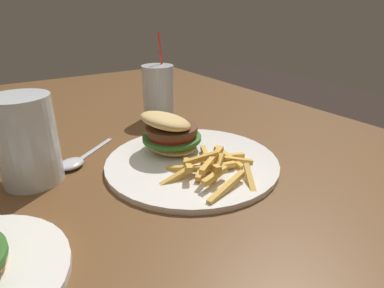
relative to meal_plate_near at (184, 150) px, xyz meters
The scene contains 5 objects.
dining_table 0.18m from the meal_plate_near, 41.73° to the left, with size 1.61×1.13×0.78m.
meal_plate_near is the anchor object (origin of this frame).
beer_glass 0.26m from the meal_plate_near, 72.67° to the left, with size 0.09×0.09×0.14m.
juice_glass 0.26m from the meal_plate_near, 18.07° to the right, with size 0.08×0.08×0.21m.
spoon 0.20m from the meal_plate_near, 60.86° to the left, with size 0.12×0.14×0.01m.
Camera 1 is at (-0.55, 0.21, 1.05)m, focal length 30.00 mm.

